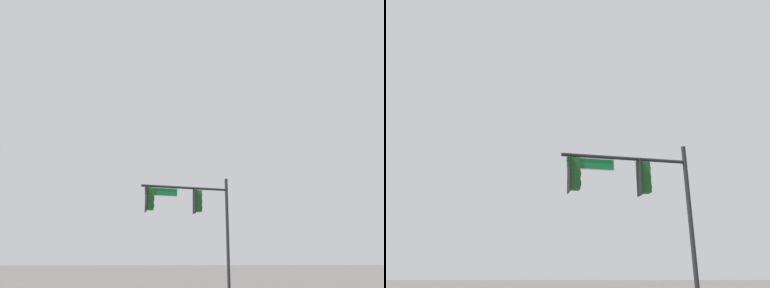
% 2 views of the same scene
% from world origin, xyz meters
% --- Properties ---
extents(signal_pole_near, '(4.64, 0.97, 5.85)m').
position_xyz_m(signal_pole_near, '(-6.34, -5.80, 4.25)').
color(signal_pole_near, black).
rests_on(signal_pole_near, ground_plane).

